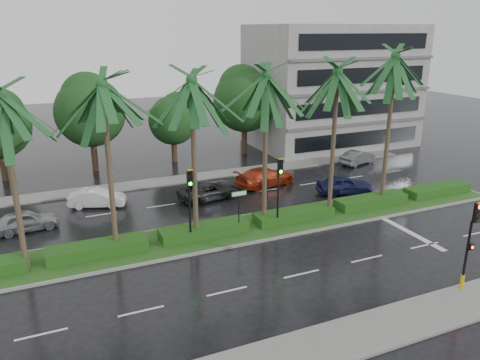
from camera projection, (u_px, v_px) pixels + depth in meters
name	position (u px, v px, depth m)	size (l,w,h in m)	color
ground	(258.00, 235.00, 27.57)	(120.00, 120.00, 0.00)	black
near_sidewalk	(369.00, 332.00, 18.67)	(40.00, 2.40, 0.12)	slate
far_sidewalk	(194.00, 178.00, 38.00)	(40.00, 2.00, 0.12)	slate
median	(251.00, 228.00, 28.42)	(36.00, 4.00, 0.15)	gray
hedge	(251.00, 222.00, 28.30)	(35.20, 1.40, 0.60)	#1F4213
lane_markings	(306.00, 229.00, 28.35)	(34.00, 13.06, 0.01)	silver
palm_row	(231.00, 88.00, 25.34)	(26.30, 4.20, 10.64)	#3B3222
signal_near	(470.00, 242.00, 20.91)	(0.34, 0.45, 4.36)	black
signal_median_left	(190.00, 195.00, 25.37)	(0.34, 0.42, 4.36)	black
signal_median_right	(279.00, 182.00, 27.48)	(0.34, 0.42, 4.36)	black
street_sign	(239.00, 201.00, 26.95)	(0.95, 0.09, 2.60)	black
bg_trees	(175.00, 106.00, 41.45)	(33.14, 5.89, 8.51)	#3C271B
building	(331.00, 86.00, 47.89)	(16.00, 10.00, 12.00)	gray
car_silver	(25.00, 221.00, 28.00)	(3.76, 1.51, 1.28)	#919498
car_white	(97.00, 198.00, 31.83)	(3.75, 1.31, 1.24)	silver
car_darkgrey	(209.00, 191.00, 33.25)	(4.47, 2.06, 1.24)	black
car_red	(265.00, 177.00, 36.07)	(4.92, 2.00, 1.43)	#A22A11
car_blue	(344.00, 185.00, 34.33)	(4.04, 1.62, 1.38)	#1A1E4F
car_grey	(358.00, 157.00, 41.87)	(3.76, 1.31, 1.24)	#535657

